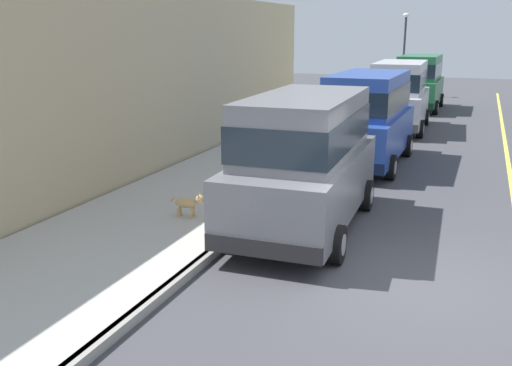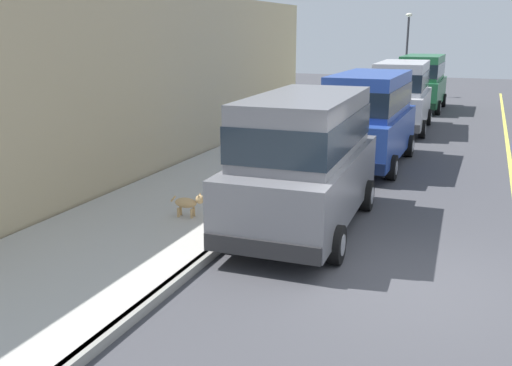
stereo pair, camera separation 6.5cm
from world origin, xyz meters
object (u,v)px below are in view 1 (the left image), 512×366
at_px(car_silver_van, 399,93).
at_px(street_lamp, 404,44).
at_px(car_blue_van, 367,115).
at_px(dog_tan, 189,203).
at_px(car_green_van, 419,80).
at_px(car_grey_van, 305,156).

distance_m(car_silver_van, street_lamp, 11.77).
bearing_deg(car_blue_van, dog_tan, -108.96).
height_order(car_silver_van, car_green_van, same).
bearing_deg(car_grey_van, car_blue_van, 89.31).
height_order(car_grey_van, dog_tan, car_grey_van).
xyz_separation_m(car_grey_van, dog_tan, (-2.11, -0.63, -0.97)).
relative_size(car_green_van, dog_tan, 6.51).
distance_m(dog_tan, street_lamp, 24.20).
relative_size(car_silver_van, car_green_van, 1.01).
xyz_separation_m(car_grey_van, car_green_van, (0.16, 17.99, 0.00)).
height_order(car_blue_van, car_silver_van, same).
relative_size(car_blue_van, street_lamp, 1.11).
relative_size(car_grey_van, street_lamp, 1.12).
bearing_deg(car_green_van, car_silver_van, -90.74).
height_order(car_grey_van, car_green_van, same).
bearing_deg(dog_tan, car_grey_van, 16.65).
distance_m(car_grey_van, dog_tan, 2.41).
bearing_deg(car_silver_van, street_lamp, 96.89).
bearing_deg(car_silver_van, car_grey_van, -90.38).
relative_size(car_grey_van, car_green_van, 1.01).
relative_size(car_silver_van, dog_tan, 6.57).
bearing_deg(street_lamp, car_blue_van, -85.51).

